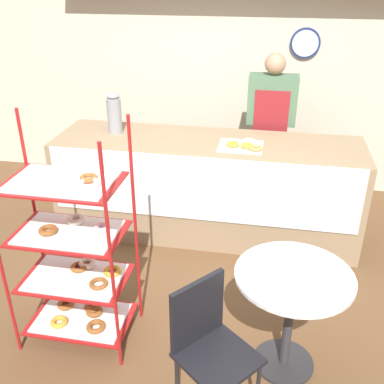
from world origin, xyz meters
The scene contains 9 objects.
ground_plane centered at (0.00, 0.00, 0.00)m, with size 14.00×14.00×0.00m, color brown.
back_wall centered at (0.00, 2.42, 1.37)m, with size 10.00×0.30×2.70m.
display_counter centered at (0.00, 1.17, 0.47)m, with size 2.82×0.79×0.94m.
pastry_rack centered at (-0.64, -0.38, 0.65)m, with size 0.75×0.49×1.57m.
person_worker centered at (0.55, 1.78, 0.88)m, with size 0.48×0.23×1.63m.
cafe_table centered at (0.77, -0.41, 0.55)m, with size 0.71×0.71×0.73m.
cafe_chair centered at (0.32, -0.82, 0.54)m, with size 0.54×0.54×0.88m.
coffee_carafe centered at (-0.90, 1.24, 1.12)m, with size 0.13×0.13×0.38m.
donut_tray_counter centered at (0.34, 1.08, 0.96)m, with size 0.39×0.33×0.05m.
Camera 1 is at (0.58, -2.63, 2.37)m, focal length 42.00 mm.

